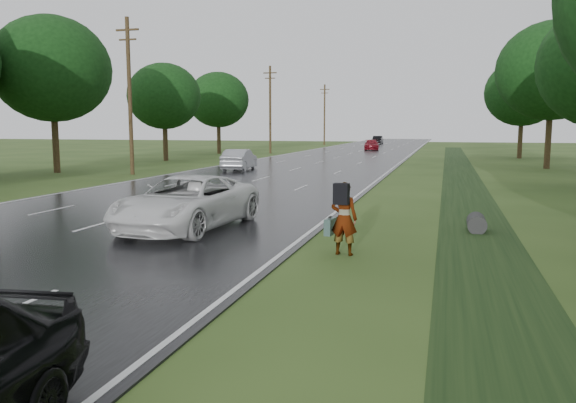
# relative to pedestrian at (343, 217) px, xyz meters

# --- Properties ---
(road) EXTENTS (14.00, 180.00, 0.04)m
(road) POSITION_rel_pedestrian_xyz_m (-8.18, 39.15, -0.91)
(road) COLOR black
(road) RESTS_ON ground
(edge_stripe_east) EXTENTS (0.12, 180.00, 0.01)m
(edge_stripe_east) POSITION_rel_pedestrian_xyz_m (-1.43, 39.15, -0.89)
(edge_stripe_east) COLOR silver
(edge_stripe_east) RESTS_ON road
(edge_stripe_west) EXTENTS (0.12, 180.00, 0.01)m
(edge_stripe_west) POSITION_rel_pedestrian_xyz_m (-14.93, 39.15, -0.89)
(edge_stripe_west) COLOR silver
(edge_stripe_west) RESTS_ON road
(center_line) EXTENTS (0.12, 180.00, 0.01)m
(center_line) POSITION_rel_pedestrian_xyz_m (-8.18, 39.15, -0.89)
(center_line) COLOR silver
(center_line) RESTS_ON road
(drainage_ditch) EXTENTS (2.20, 120.00, 0.56)m
(drainage_ditch) POSITION_rel_pedestrian_xyz_m (3.32, 12.85, -0.89)
(drainage_ditch) COLOR black
(drainage_ditch) RESTS_ON ground
(utility_pole_mid) EXTENTS (1.60, 0.26, 10.00)m
(utility_pole_mid) POSITION_rel_pedestrian_xyz_m (-17.38, 19.15, 4.27)
(utility_pole_mid) COLOR #392617
(utility_pole_mid) RESTS_ON ground
(utility_pole_far) EXTENTS (1.60, 0.26, 10.00)m
(utility_pole_far) POSITION_rel_pedestrian_xyz_m (-17.38, 49.15, 4.27)
(utility_pole_far) COLOR #392617
(utility_pole_far) RESTS_ON ground
(utility_pole_distant) EXTENTS (1.60, 0.26, 10.00)m
(utility_pole_distant) POSITION_rel_pedestrian_xyz_m (-17.38, 79.15, 4.27)
(utility_pole_distant) COLOR #392617
(utility_pole_distant) RESTS_ON ground
(tree_east_d) EXTENTS (8.00, 8.00, 10.76)m
(tree_east_d) POSITION_rel_pedestrian_xyz_m (9.62, 32.15, 6.22)
(tree_east_d) COLOR #392617
(tree_east_d) RESTS_ON ground
(tree_east_f) EXTENTS (7.20, 7.20, 9.62)m
(tree_east_f) POSITION_rel_pedestrian_xyz_m (9.32, 46.15, 5.44)
(tree_east_f) COLOR #392617
(tree_east_f) RESTS_ON ground
(tree_west_c) EXTENTS (7.80, 7.80, 10.43)m
(tree_west_c) POSITION_rel_pedestrian_xyz_m (-23.18, 19.15, 5.99)
(tree_west_c) COLOR #392617
(tree_west_c) RESTS_ON ground
(tree_west_d) EXTENTS (6.60, 6.60, 8.80)m
(tree_west_d) POSITION_rel_pedestrian_xyz_m (-22.38, 33.15, 4.89)
(tree_west_d) COLOR #392617
(tree_west_d) RESTS_ON ground
(tree_west_f) EXTENTS (7.00, 7.00, 9.29)m
(tree_west_f) POSITION_rel_pedestrian_xyz_m (-22.98, 47.15, 5.20)
(tree_west_f) COLOR #392617
(tree_west_f) RESTS_ON ground
(pedestrian) EXTENTS (0.83, 0.78, 1.80)m
(pedestrian) POSITION_rel_pedestrian_xyz_m (0.00, 0.00, 0.00)
(pedestrian) COLOR #A5998C
(pedestrian) RESTS_ON ground
(white_pickup) EXTENTS (3.07, 5.93, 1.60)m
(white_pickup) POSITION_rel_pedestrian_xyz_m (-5.18, 2.08, -0.09)
(white_pickup) COLOR silver
(white_pickup) RESTS_ON road
(silver_sedan) EXTENTS (2.07, 4.69, 1.50)m
(silver_sedan) POSITION_rel_pedestrian_xyz_m (-11.72, 23.94, -0.14)
(silver_sedan) COLOR #9B9DA3
(silver_sedan) RESTS_ON road
(far_car_red) EXTENTS (2.43, 4.81, 1.34)m
(far_car_red) POSITION_rel_pedestrian_xyz_m (-7.18, 61.23, -0.22)
(far_car_red) COLOR maroon
(far_car_red) RESTS_ON road
(far_car_dark) EXTENTS (1.62, 4.42, 1.45)m
(far_car_dark) POSITION_rel_pedestrian_xyz_m (-9.18, 85.55, -0.17)
(far_car_dark) COLOR black
(far_car_dark) RESTS_ON road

